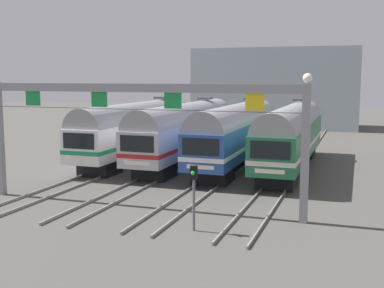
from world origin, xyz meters
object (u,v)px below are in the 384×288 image
commuter_train_white (138,128)px  catenary_gantry (135,110)px  commuter_train_blue (237,131)px  yard_signal_mast (194,185)px  commuter_train_stainless (186,129)px  commuter_train_green (292,133)px

commuter_train_white → catenary_gantry: 15.06m
catenary_gantry → commuter_train_blue: bearing=81.3°
commuter_train_white → catenary_gantry: catenary_gantry is taller
yard_signal_mast → commuter_train_stainless: bearing=110.8°
commuter_train_white → commuter_train_green: bearing=0.0°
commuter_train_white → commuter_train_stainless: size_ratio=1.00×
commuter_train_green → catenary_gantry: bearing=-114.7°
commuter_train_blue → commuter_train_green: size_ratio=1.00×
commuter_train_white → commuter_train_blue: same height
commuter_train_stainless → commuter_train_green: (8.29, 0.00, 0.00)m
catenary_gantry → yard_signal_mast: 5.87m
commuter_train_green → catenary_gantry: size_ratio=1.02×
commuter_train_white → commuter_train_green: 12.44m
commuter_train_stainless → yard_signal_mast: bearing=-69.2°
commuter_train_stainless → commuter_train_green: 8.29m
commuter_train_stainless → yard_signal_mast: commuter_train_stainless is taller
commuter_train_white → commuter_train_stainless: (4.15, 0.00, 0.00)m
commuter_train_green → catenary_gantry: 15.06m
commuter_train_white → catenary_gantry: bearing=-65.3°
commuter_train_white → commuter_train_green: same height
commuter_train_blue → commuter_train_green: bearing=0.0°
commuter_train_blue → yard_signal_mast: (2.07, -16.35, -0.60)m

